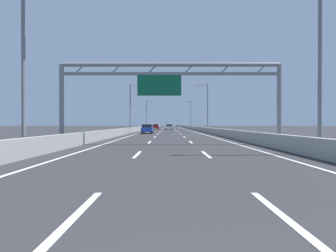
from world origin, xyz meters
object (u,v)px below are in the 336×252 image
streetlamp_right_far (191,113)px  streetlamp_right_near (316,51)px  streetlamp_left_far (147,113)px  red_car (156,127)px  streetlamp_left_near (28,51)px  streetlamp_right_mid (207,105)px  sign_gantry (170,82)px  yellow_car (169,126)px  streetlamp_left_mid (132,105)px  white_car (170,127)px  blue_car (148,129)px

streetlamp_right_far → streetlamp_right_near: bearing=-90.0°
streetlamp_left_far → red_car: streetlamp_left_far is taller
streetlamp_left_near → streetlamp_right_near: size_ratio=1.00×
streetlamp_left_far → streetlamp_left_near: bearing=-90.0°
streetlamp_right_near → streetlamp_right_mid: (0.00, 37.77, 0.00)m
sign_gantry → streetlamp_right_mid: (7.58, 31.19, 0.52)m
streetlamp_left_near → streetlamp_left_far: (0.00, 75.54, 0.00)m
streetlamp_left_far → yellow_car: size_ratio=2.08×
sign_gantry → red_car: bearing=93.8°
streetlamp_right_near → streetlamp_right_mid: size_ratio=1.00×
streetlamp_right_near → red_car: bearing=100.2°
streetlamp_left_near → yellow_car: 79.42m
streetlamp_left_mid → streetlamp_left_far: (0.00, 37.77, 0.00)m
streetlamp_left_near → white_car: streetlamp_left_near is taller
streetlamp_right_far → white_car: bearing=-111.6°
streetlamp_left_near → blue_car: size_ratio=2.09×
streetlamp_right_mid → streetlamp_left_far: (-14.93, 37.77, 0.00)m
streetlamp_left_mid → white_car: bearing=68.4°
blue_car → red_car: (-0.16, 32.93, -0.01)m
streetlamp_left_mid → streetlamp_right_far: bearing=68.4°
streetlamp_right_near → yellow_car: bearing=95.3°
yellow_car → blue_car: bearing=-94.4°
yellow_car → red_car: bearing=-103.7°
sign_gantry → streetlamp_left_near: size_ratio=1.82×
streetlamp_right_mid → white_car: streetlamp_right_mid is taller
white_car → streetlamp_left_far: bearing=112.4°
streetlamp_left_mid → yellow_car: streetlamp_left_mid is taller
yellow_car → white_car: 21.89m
blue_car → white_car: bearing=82.0°
streetlamp_left_near → streetlamp_left_mid: (0.00, 37.77, 0.00)m
sign_gantry → red_car: (-3.72, 56.31, -4.10)m
streetlamp_right_near → streetlamp_right_mid: bearing=90.0°
streetlamp_left_mid → white_car: size_ratio=2.19×
blue_car → red_car: 32.93m
streetlamp_right_far → blue_car: bearing=-103.7°
sign_gantry → streetlamp_right_near: size_ratio=1.82×
streetlamp_right_mid → streetlamp_right_far: same height
sign_gantry → red_car: sign_gantry is taller
streetlamp_right_far → yellow_car: size_ratio=2.08×
blue_car → streetlamp_right_mid: bearing=35.0°
yellow_car → blue_car: size_ratio=1.00×
streetlamp_left_far → streetlamp_right_far: size_ratio=1.00×
streetlamp_right_mid → red_car: bearing=114.2°
streetlamp_left_far → red_car: 13.95m
yellow_car → streetlamp_left_mid: bearing=-100.4°
streetlamp_right_near → streetlamp_left_far: (-14.93, 75.54, 0.00)m
streetlamp_right_near → streetlamp_left_far: bearing=101.2°
streetlamp_left_near → sign_gantry: bearing=41.8°
streetlamp_right_mid → white_car: size_ratio=2.19×
streetlamp_right_mid → blue_car: bearing=-145.0°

